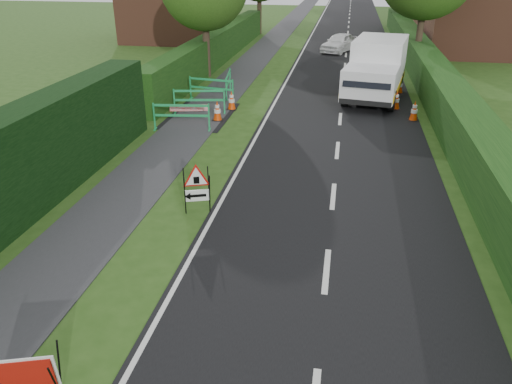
{
  "coord_description": "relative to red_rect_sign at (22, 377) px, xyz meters",
  "views": [
    {
      "loc": [
        2.58,
        -7.54,
        5.79
      ],
      "look_at": [
        0.78,
        2.52,
        0.92
      ],
      "focal_mm": 35.0,
      "sensor_mm": 36.0,
      "label": 1
    }
  ],
  "objects": [
    {
      "name": "ground",
      "position": [
        1.55,
        3.02,
        -0.47
      ],
      "size": [
        120.0,
        120.0,
        0.0
      ],
      "primitive_type": "plane",
      "color": "#284A15",
      "rests_on": "ground"
    },
    {
      "name": "road_surface",
      "position": [
        4.05,
        38.02,
        -0.46
      ],
      "size": [
        6.0,
        90.0,
        0.02
      ],
      "primitive_type": "cube",
      "color": "black",
      "rests_on": "ground"
    },
    {
      "name": "footpath",
      "position": [
        -1.45,
        38.02,
        -0.46
      ],
      "size": [
        2.0,
        90.0,
        0.02
      ],
      "primitive_type": "cube",
      "color": "#2D2D30",
      "rests_on": "ground"
    },
    {
      "name": "hedge_west_far",
      "position": [
        -3.45,
        25.02,
        -0.47
      ],
      "size": [
        1.0,
        24.0,
        1.8
      ],
      "primitive_type": "cube",
      "color": "#14380F",
      "rests_on": "ground"
    },
    {
      "name": "hedge_east",
      "position": [
        8.05,
        19.02,
        -0.47
      ],
      "size": [
        1.2,
        50.0,
        1.5
      ],
      "primitive_type": "cube",
      "color": "#14380F",
      "rests_on": "ground"
    },
    {
      "name": "house_east_a",
      "position": [
        12.55,
        31.02,
        2.43
      ],
      "size": [
        7.5,
        7.4,
        7.88
      ],
      "color": "brown",
      "rests_on": "ground"
    },
    {
      "name": "red_rect_sign",
      "position": [
        0.0,
        0.0,
        0.0
      ],
      "size": [
        1.07,
        0.84,
        0.81
      ],
      "rotation": [
        0.0,
        0.0,
        0.32
      ],
      "color": "black",
      "rests_on": "ground"
    },
    {
      "name": "triangle_sign",
      "position": [
        0.76,
        5.97,
        0.3
      ],
      "size": [
        0.96,
        0.96,
        1.1
      ],
      "rotation": [
        0.0,
        0.0,
        0.34
      ],
      "color": "black",
      "rests_on": "ground"
    },
    {
      "name": "works_van",
      "position": [
        5.44,
        18.1,
        0.85
      ],
      "size": [
        2.98,
        5.71,
        2.48
      ],
      "rotation": [
        0.0,
        0.0,
        -0.16
      ],
      "color": "silver",
      "rests_on": "ground"
    },
    {
      "name": "traffic_cone_0",
      "position": [
        6.83,
        14.86,
        -0.07
      ],
      "size": [
        0.38,
        0.38,
        0.79
      ],
      "color": "black",
      "rests_on": "ground"
    },
    {
      "name": "traffic_cone_1",
      "position": [
        6.27,
        16.35,
        -0.07
      ],
      "size": [
        0.38,
        0.38,
        0.79
      ],
      "color": "black",
      "rests_on": "ground"
    },
    {
      "name": "traffic_cone_2",
      "position": [
        6.62,
        19.11,
        -0.07
      ],
      "size": [
        0.38,
        0.38,
        0.79
      ],
      "color": "black",
      "rests_on": "ground"
    },
    {
      "name": "traffic_cone_3",
      "position": [
        -0.61,
        13.53,
        -0.07
      ],
      "size": [
        0.38,
        0.38,
        0.79
      ],
      "color": "black",
      "rests_on": "ground"
    },
    {
      "name": "traffic_cone_4",
      "position": [
        -0.41,
        15.11,
        -0.07
      ],
      "size": [
        0.38,
        0.38,
        0.79
      ],
      "color": "black",
      "rests_on": "ground"
    },
    {
      "name": "ped_barrier_0",
      "position": [
        -1.6,
        12.18,
        0.16
      ],
      "size": [
        2.09,
        0.61,
        1.0
      ],
      "rotation": [
        0.0,
        0.0,
        0.13
      ],
      "color": "#1B994E",
      "rests_on": "ground"
    },
    {
      "name": "ped_barrier_1",
      "position": [
        -1.56,
        14.34,
        0.16
      ],
      "size": [
        2.09,
        0.72,
        1.0
      ],
      "rotation": [
        0.0,
        0.0,
        0.18
      ],
      "color": "#1B994E",
      "rests_on": "ground"
    },
    {
      "name": "ped_barrier_2",
      "position": [
        -1.58,
        16.32,
        0.16
      ],
      "size": [
        2.09,
        0.65,
        1.0
      ],
      "rotation": [
        0.0,
        0.0,
        -0.15
      ],
      "color": "#1B994E",
      "rests_on": "ground"
    },
    {
      "name": "ped_barrier_3",
      "position": [
        -1.08,
        17.41,
        0.16
      ],
      "size": [
        0.63,
        2.09,
        1.0
      ],
      "rotation": [
        0.0,
        0.0,
        1.71
      ],
      "color": "#1B994E",
      "rests_on": "ground"
    },
    {
      "name": "redwhite_plank",
      "position": [
        -1.73,
        13.52,
        -0.47
      ],
      "size": [
        1.47,
        0.39,
        0.25
      ],
      "primitive_type": "cube",
      "rotation": [
        0.0,
        0.0,
        0.24
      ],
      "color": "red",
      "rests_on": "ground"
    },
    {
      "name": "hatchback_car",
      "position": [
        3.58,
        29.66,
        0.13
      ],
      "size": [
        2.69,
        3.77,
        1.19
      ],
      "primitive_type": "imported",
      "rotation": [
        0.0,
        0.0,
        -0.41
      ],
      "color": "white",
      "rests_on": "ground"
    }
  ]
}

